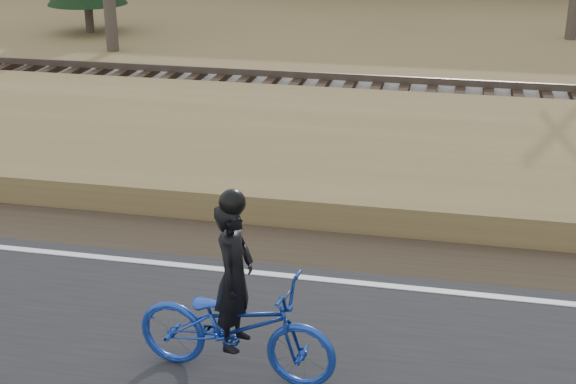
# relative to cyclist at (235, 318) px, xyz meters

# --- Properties ---
(ground) EXTENTS (120.00, 120.00, 0.00)m
(ground) POSITION_rel_cyclist_xyz_m (-2.12, 2.01, -0.71)
(ground) COLOR olive
(ground) RESTS_ON ground
(road) EXTENTS (120.00, 6.00, 0.06)m
(road) POSITION_rel_cyclist_xyz_m (-2.12, -0.49, -0.68)
(road) COLOR black
(road) RESTS_ON ground
(edge_line) EXTENTS (120.00, 0.12, 0.01)m
(edge_line) POSITION_rel_cyclist_xyz_m (-2.12, 2.21, -0.65)
(edge_line) COLOR silver
(edge_line) RESTS_ON road
(shoulder) EXTENTS (120.00, 1.60, 0.04)m
(shoulder) POSITION_rel_cyclist_xyz_m (-2.12, 3.21, -0.69)
(shoulder) COLOR #473A2B
(shoulder) RESTS_ON ground
(embankment) EXTENTS (120.00, 5.00, 0.44)m
(embankment) POSITION_rel_cyclist_xyz_m (-2.12, 6.21, -0.49)
(embankment) COLOR olive
(embankment) RESTS_ON ground
(ballast) EXTENTS (120.00, 3.00, 0.45)m
(ballast) POSITION_rel_cyclist_xyz_m (-2.12, 10.01, -0.49)
(ballast) COLOR slate
(ballast) RESTS_ON ground
(railroad) EXTENTS (120.00, 2.40, 0.29)m
(railroad) POSITION_rel_cyclist_xyz_m (-2.12, 10.01, -0.18)
(railroad) COLOR black
(railroad) RESTS_ON ballast
(cyclist) EXTENTS (2.17, 0.93, 2.03)m
(cyclist) POSITION_rel_cyclist_xyz_m (0.00, 0.00, 0.00)
(cyclist) COLOR #16369A
(cyclist) RESTS_ON road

